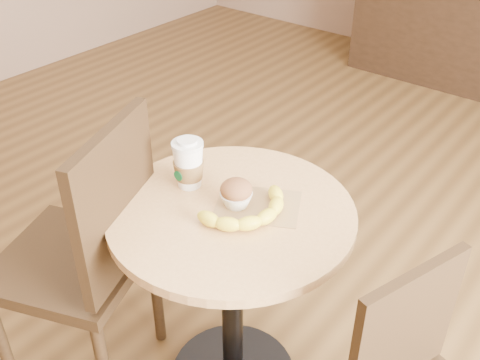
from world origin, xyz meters
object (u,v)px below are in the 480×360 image
(coffee_cup, at_px, (189,165))
(banana, at_px, (249,209))
(cafe_table, at_px, (232,264))
(muffin, at_px, (236,193))
(chair_left, at_px, (88,253))

(coffee_cup, bearing_deg, banana, -2.30)
(cafe_table, height_order, coffee_cup, coffee_cup)
(coffee_cup, bearing_deg, muffin, 1.31)
(cafe_table, xyz_separation_m, chair_left, (-0.37, -0.25, 0.01))
(chair_left, distance_m, muffin, 0.52)
(chair_left, xyz_separation_m, coffee_cup, (0.19, 0.27, 0.27))
(coffee_cup, distance_m, muffin, 0.18)
(chair_left, relative_size, banana, 3.50)
(banana, bearing_deg, cafe_table, -147.87)
(cafe_table, height_order, muffin, muffin)
(chair_left, xyz_separation_m, muffin, (0.38, 0.27, 0.24))
(chair_left, distance_m, banana, 0.55)
(chair_left, bearing_deg, muffin, 105.07)
(cafe_table, height_order, banana, banana)
(cafe_table, relative_size, chair_left, 0.74)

